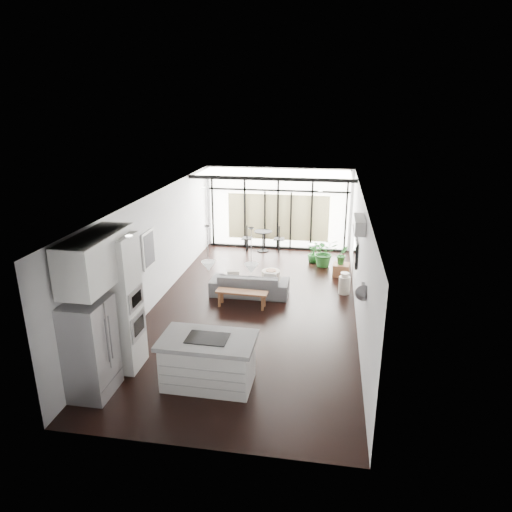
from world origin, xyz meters
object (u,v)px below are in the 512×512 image
(pouf, at_px, (271,278))
(milk_can, at_px, (344,283))
(fridge, at_px, (90,348))
(tv, at_px, (356,250))
(sofa, at_px, (250,280))
(console_bench, at_px, (242,299))
(island, at_px, (208,361))

(pouf, distance_m, milk_can, 2.05)
(fridge, relative_size, tv, 1.60)
(sofa, distance_m, tv, 2.86)
(sofa, xyz_separation_m, milk_can, (2.49, 0.48, -0.11))
(fridge, height_order, tv, fridge)
(console_bench, relative_size, pouf, 2.50)
(console_bench, distance_m, pouf, 1.65)
(island, height_order, pouf, island)
(pouf, bearing_deg, fridge, -113.67)
(console_bench, bearing_deg, milk_can, 29.18)
(pouf, xyz_separation_m, tv, (2.24, -0.54, 1.09))
(fridge, distance_m, milk_can, 6.85)
(sofa, distance_m, pouf, 0.93)
(sofa, bearing_deg, fridge, 67.01)
(milk_can, bearing_deg, fridge, -130.46)
(milk_can, height_order, tv, tv)
(island, relative_size, console_bench, 1.31)
(fridge, xyz_separation_m, console_bench, (1.88, 3.92, -0.67))
(tv, bearing_deg, sofa, -174.85)
(fridge, bearing_deg, sofa, 67.61)
(sofa, height_order, pouf, sofa)
(fridge, distance_m, sofa, 5.11)
(console_bench, relative_size, tv, 1.18)
(console_bench, bearing_deg, sofa, 88.39)
(milk_can, bearing_deg, island, -118.52)
(fridge, distance_m, tv, 6.80)
(island, relative_size, pouf, 3.28)
(fridge, bearing_deg, milk_can, 49.54)
(pouf, distance_m, tv, 2.55)
(fridge, height_order, milk_can, fridge)
(pouf, relative_size, milk_can, 0.87)
(island, xyz_separation_m, fridge, (-1.92, -0.58, 0.41))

